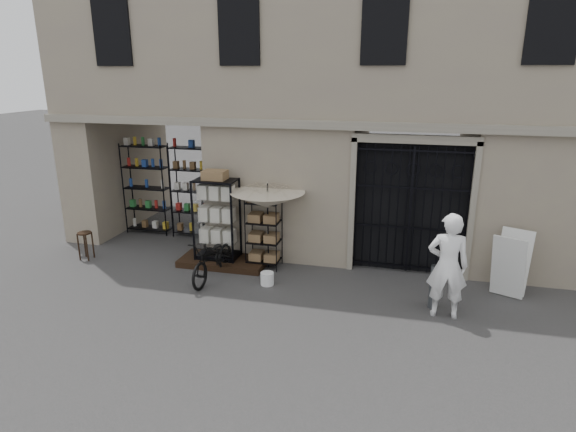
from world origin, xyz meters
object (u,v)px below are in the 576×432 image
(wire_rack, at_px, (264,233))
(market_umbrella, at_px, (268,195))
(bicycle, at_px, (214,279))
(steel_bollard, at_px, (434,287))
(easel_sign, at_px, (511,264))
(display_cabinet, at_px, (217,223))
(wooden_stool, at_px, (86,245))
(shopkeeper, at_px, (442,315))
(white_bucket, at_px, (267,279))

(wire_rack, height_order, market_umbrella, market_umbrella)
(bicycle, relative_size, steel_bollard, 2.06)
(wire_rack, bearing_deg, easel_sign, 7.95)
(display_cabinet, relative_size, wire_rack, 1.23)
(wire_rack, relative_size, easel_sign, 1.26)
(display_cabinet, xyz_separation_m, wooden_stool, (-3.18, -0.50, -0.63))
(market_umbrella, bearing_deg, bicycle, -137.23)
(bicycle, height_order, shopkeeper, bicycle)
(market_umbrella, height_order, steel_bollard, market_umbrella)
(market_umbrella, bearing_deg, easel_sign, -2.77)
(wire_rack, xyz_separation_m, market_umbrella, (0.11, -0.03, 0.90))
(display_cabinet, distance_m, wire_rack, 1.12)
(bicycle, bearing_deg, white_bucket, 4.31)
(wire_rack, height_order, steel_bollard, wire_rack)
(white_bucket, relative_size, easel_sign, 0.22)
(wooden_stool, bearing_deg, shopkeeper, -6.06)
(white_bucket, bearing_deg, easel_sign, 7.82)
(wire_rack, height_order, wooden_stool, wire_rack)
(market_umbrella, height_order, shopkeeper, market_umbrella)
(easel_sign, bearing_deg, white_bucket, -148.42)
(easel_sign, bearing_deg, display_cabinet, -158.03)
(shopkeeper, bearing_deg, market_umbrella, -21.21)
(market_umbrella, relative_size, steel_bollard, 2.76)
(easel_sign, bearing_deg, wire_rack, -159.24)
(market_umbrella, bearing_deg, wire_rack, 166.16)
(shopkeeper, distance_m, easel_sign, 1.88)
(white_bucket, bearing_deg, steel_bollard, -3.87)
(wire_rack, bearing_deg, market_umbrella, -2.89)
(wooden_stool, xyz_separation_m, easel_sign, (9.46, 0.31, 0.32))
(market_umbrella, distance_m, wooden_stool, 4.62)
(wire_rack, relative_size, bicycle, 0.93)
(market_umbrella, bearing_deg, shopkeeper, -20.60)
(display_cabinet, xyz_separation_m, shopkeeper, (4.98, -1.37, -0.99))
(wire_rack, height_order, shopkeeper, wire_rack)
(steel_bollard, bearing_deg, white_bucket, 176.13)
(display_cabinet, xyz_separation_m, white_bucket, (1.44, -0.86, -0.85))
(white_bucket, distance_m, wooden_stool, 4.64)
(wire_rack, height_order, bicycle, wire_rack)
(wire_rack, xyz_separation_m, wooden_stool, (-4.28, -0.58, -0.45))
(steel_bollard, bearing_deg, shopkeeper, -57.07)
(steel_bollard, bearing_deg, market_umbrella, 162.43)
(wire_rack, distance_m, steel_bollard, 3.89)
(bicycle, height_order, easel_sign, easel_sign)
(bicycle, distance_m, shopkeeper, 4.77)
(bicycle, relative_size, shopkeeper, 0.89)
(wooden_stool, bearing_deg, display_cabinet, 9.01)
(wooden_stool, relative_size, steel_bollard, 0.78)
(bicycle, height_order, steel_bollard, bicycle)
(display_cabinet, relative_size, bicycle, 1.14)
(display_cabinet, height_order, easel_sign, display_cabinet)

